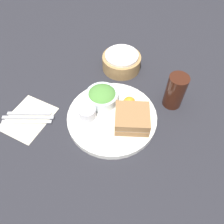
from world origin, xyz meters
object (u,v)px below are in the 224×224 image
object	(u,v)px
knife	(28,117)
sandwich	(132,118)
salad_bowl	(102,96)
drink_glass	(175,91)
fork	(27,122)
bread_basket	(121,62)
plate	(112,117)
spoon	(29,113)
dressing_cup	(87,113)

from	to	relation	value
knife	sandwich	bearing A→B (deg)	175.32
sandwich	salad_bowl	xyz separation A→B (m)	(-0.14, 0.04, -0.00)
drink_glass	knife	xyz separation A→B (m)	(-0.44, -0.30, -0.06)
fork	bread_basket	bearing A→B (deg)	-139.60
fork	salad_bowl	bearing A→B (deg)	-162.14
salad_bowl	knife	size ratio (longest dim) A/B	0.63
salad_bowl	bread_basket	distance (m)	0.22
salad_bowl	knife	world-z (taller)	salad_bowl
plate	salad_bowl	xyz separation A→B (m)	(-0.06, 0.04, 0.04)
spoon	salad_bowl	bearing A→B (deg)	-169.38
sandwich	fork	world-z (taller)	sandwich
dressing_cup	bread_basket	distance (m)	0.30
sandwich	bread_basket	distance (m)	0.31
plate	knife	bearing A→B (deg)	-153.68
salad_bowl	bread_basket	world-z (taller)	salad_bowl
salad_bowl	drink_glass	world-z (taller)	drink_glass
sandwich	knife	bearing A→B (deg)	-158.36
sandwich	dressing_cup	bearing A→B (deg)	-163.78
knife	spoon	distance (m)	0.02
bread_basket	spoon	size ratio (longest dim) A/B	1.02
sandwich	plate	bearing A→B (deg)	-177.55
sandwich	spoon	xyz separation A→B (m)	(-0.36, -0.12, -0.04)
dressing_cup	fork	bearing A→B (deg)	-149.70
dressing_cup	fork	xyz separation A→B (m)	(-0.19, -0.11, -0.04)
dressing_cup	drink_glass	bearing A→B (deg)	40.45
salad_bowl	dressing_cup	distance (m)	0.09
drink_glass	spoon	bearing A→B (deg)	-147.46
plate	bread_basket	distance (m)	0.28
plate	knife	world-z (taller)	plate
drink_glass	bread_basket	world-z (taller)	drink_glass
dressing_cup	fork	world-z (taller)	dressing_cup
salad_bowl	knife	distance (m)	0.28
knife	spoon	world-z (taller)	same
plate	spoon	world-z (taller)	plate
drink_glass	salad_bowl	bearing A→B (deg)	-152.01
knife	spoon	size ratio (longest dim) A/B	1.17
sandwich	drink_glass	size ratio (longest dim) A/B	1.10
sandwich	salad_bowl	distance (m)	0.14
salad_bowl	spoon	world-z (taller)	salad_bowl
drink_glass	bread_basket	size ratio (longest dim) A/B	0.83
bread_basket	knife	size ratio (longest dim) A/B	0.87
sandwich	dressing_cup	size ratio (longest dim) A/B	2.39
fork	knife	world-z (taller)	same
dressing_cup	knife	xyz separation A→B (m)	(-0.20, -0.09, -0.04)
spoon	dressing_cup	bearing A→B (deg)	174.51
bread_basket	fork	xyz separation A→B (m)	(-0.18, -0.41, -0.03)
fork	knife	distance (m)	0.02
salad_bowl	dressing_cup	size ratio (longest dim) A/B	1.88
sandwich	fork	bearing A→B (deg)	-155.60
sandwich	spoon	distance (m)	0.38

